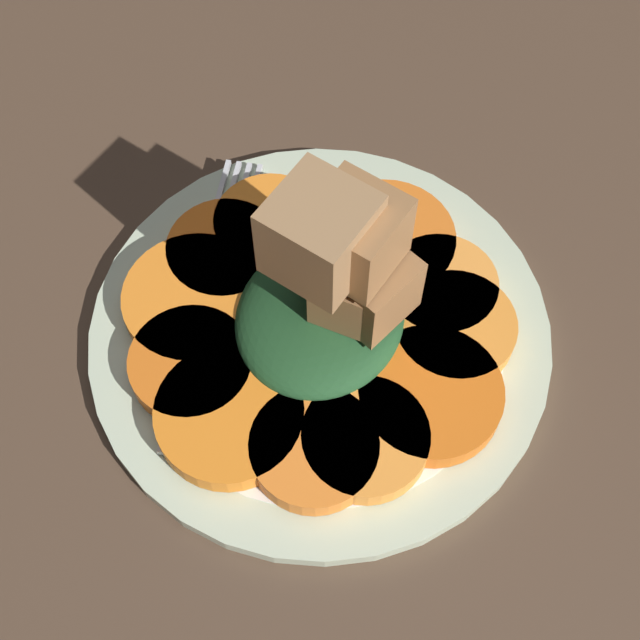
{
  "coord_description": "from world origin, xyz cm",
  "views": [
    {
      "loc": [
        21.99,
        8.63,
        47.04
      ],
      "look_at": [
        0.0,
        0.0,
        4.1
      ],
      "focal_mm": 50.0,
      "sensor_mm": 36.0,
      "label": 1
    }
  ],
  "objects": [
    {
      "name": "carrot_slice_2",
      "position": [
        6.98,
        2.41,
        3.8
      ],
      "size": [
        6.72,
        6.72,
        1.39
      ],
      "primitive_type": "cylinder",
      "color": "orange",
      "rests_on": "plate"
    },
    {
      "name": "carrot_slice_5",
      "position": [
        -2.37,
        7.05,
        3.8
      ],
      "size": [
        6.77,
        6.77,
        1.39
      ],
      "primitive_type": "cylinder",
      "color": "orange",
      "rests_on": "plate"
    },
    {
      "name": "carrot_slice_6",
      "position": [
        -4.58,
        5.52,
        3.8
      ],
      "size": [
        6.46,
        6.46,
        1.39
      ],
      "primitive_type": "cylinder",
      "color": "#F9963A",
      "rests_on": "plate"
    },
    {
      "name": "table_slab",
      "position": [
        0.0,
        0.0,
        1.0
      ],
      "size": [
        120.0,
        120.0,
        2.0
      ],
      "primitive_type": "cube",
      "color": "#4C3828",
      "rests_on": "ground"
    },
    {
      "name": "carrot_slice_10",
      "position": [
        -2.32,
        -6.83,
        3.8
      ],
      "size": [
        6.69,
        6.69,
        1.39
      ],
      "primitive_type": "cylinder",
      "color": "orange",
      "rests_on": "plate"
    },
    {
      "name": "carrot_slice_11",
      "position": [
        1.22,
        -6.98,
        3.8
      ],
      "size": [
        8.23,
        8.23,
        1.39
      ],
      "primitive_type": "cylinder",
      "color": "orange",
      "rests_on": "plate"
    },
    {
      "name": "carrot_slice_7",
      "position": [
        -6.37,
        1.6,
        3.8
      ],
      "size": [
        8.1,
        8.1,
        1.39
      ],
      "primitive_type": "cylinder",
      "color": "orange",
      "rests_on": "plate"
    },
    {
      "name": "carrot_slice_3",
      "position": [
        5.53,
        4.68,
        3.8
      ],
      "size": [
        6.67,
        6.67,
        1.39
      ],
      "primitive_type": "cylinder",
      "color": "orange",
      "rests_on": "plate"
    },
    {
      "name": "center_pile",
      "position": [
        -0.35,
        0.57,
        7.47
      ],
      "size": [
        10.2,
        9.57,
        11.57
      ],
      "color": "#1E4723",
      "rests_on": "plate"
    },
    {
      "name": "carrot_slice_1",
      "position": [
        6.9,
        -2.38,
        3.8
      ],
      "size": [
        7.88,
        7.88,
        1.39
      ],
      "primitive_type": "cylinder",
      "color": "orange",
      "rests_on": "plate"
    },
    {
      "name": "carrot_slice_8",
      "position": [
        -6.6,
        -1.22,
        3.8
      ],
      "size": [
        6.33,
        6.33,
        1.39
      ],
      "primitive_type": "cylinder",
      "color": "orange",
      "rests_on": "plate"
    },
    {
      "name": "fork",
      "position": [
        -0.04,
        -6.7,
        3.3
      ],
      "size": [
        19.25,
        5.61,
        0.4
      ],
      "rotation": [
        0.0,
        0.0,
        0.21
      ],
      "color": "silver",
      "rests_on": "plate"
    },
    {
      "name": "carrot_slice_0",
      "position": [
        4.95,
        -5.53,
        3.8
      ],
      "size": [
        6.7,
        6.7,
        1.39
      ],
      "primitive_type": "cylinder",
      "color": "orange",
      "rests_on": "plate"
    },
    {
      "name": "plate",
      "position": [
        0.0,
        0.0,
        2.52
      ],
      "size": [
        25.97,
        25.97,
        1.05
      ],
      "color": "beige",
      "rests_on": "table_slab"
    },
    {
      "name": "carrot_slice_4",
      "position": [
        1.93,
        7.04,
        3.8
      ],
      "size": [
        7.73,
        7.73,
        1.39
      ],
      "primitive_type": "cylinder",
      "color": "orange",
      "rests_on": "plate"
    },
    {
      "name": "carrot_slice_9",
      "position": [
        -5.01,
        -5.11,
        3.8
      ],
      "size": [
        6.64,
        6.64,
        1.39
      ],
      "primitive_type": "cylinder",
      "color": "orange",
      "rests_on": "plate"
    }
  ]
}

